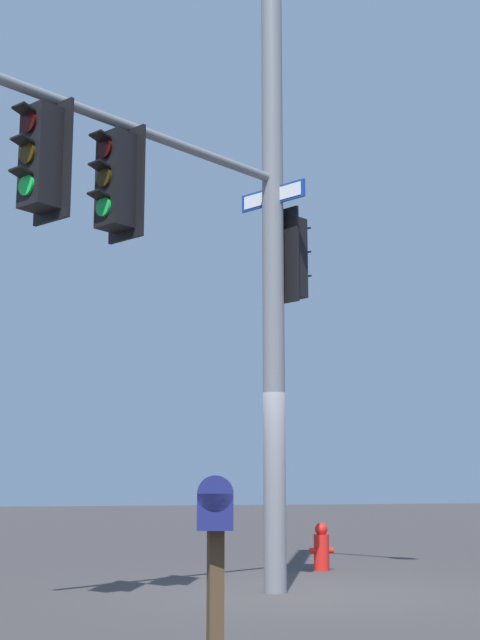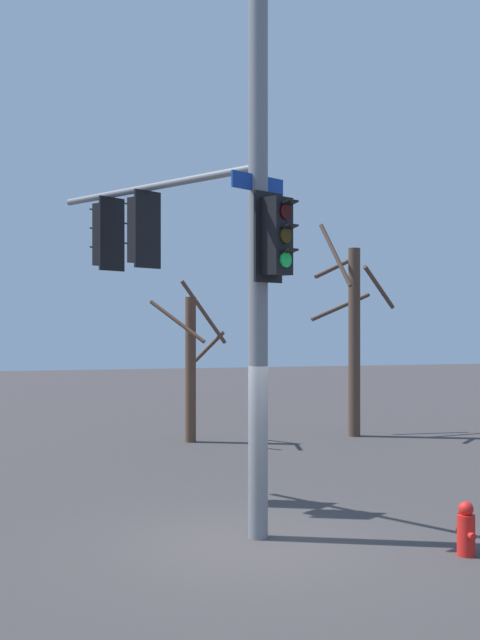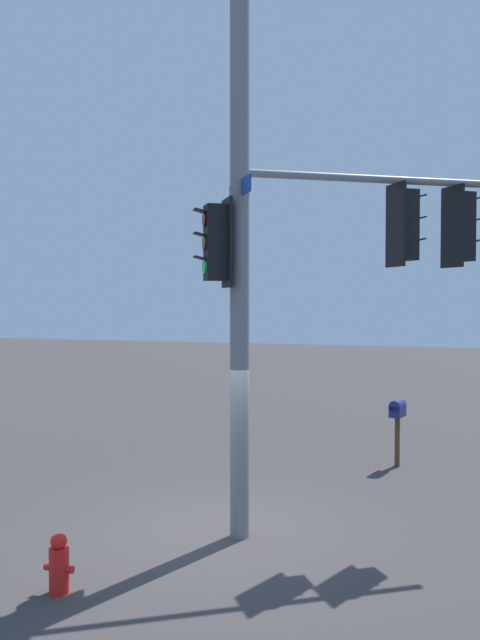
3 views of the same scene
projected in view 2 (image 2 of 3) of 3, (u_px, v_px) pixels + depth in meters
name	position (u px, v px, depth m)	size (l,w,h in m)	color
ground_plane	(252.00, 545.00, 10.83)	(80.00, 80.00, 0.00)	#3B3737
main_signal_pole_assembly	(217.00, 198.00, 11.67)	(5.62, 3.08, 9.77)	slate
fire_hydrant	(466.00, 530.00, 10.35)	(0.38, 0.24, 0.73)	red
bare_tree_behind_pole	(353.00, 332.00, 21.09)	(2.14, 2.11, 5.83)	#49372C
bare_tree_across_street	(191.00, 363.00, 20.01)	(1.96, 1.99, 4.18)	brown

